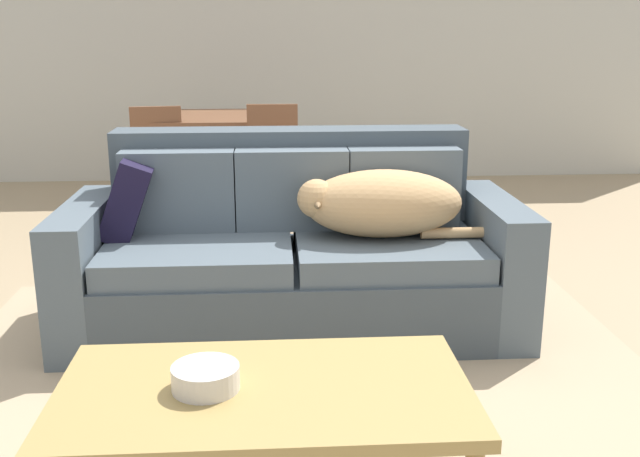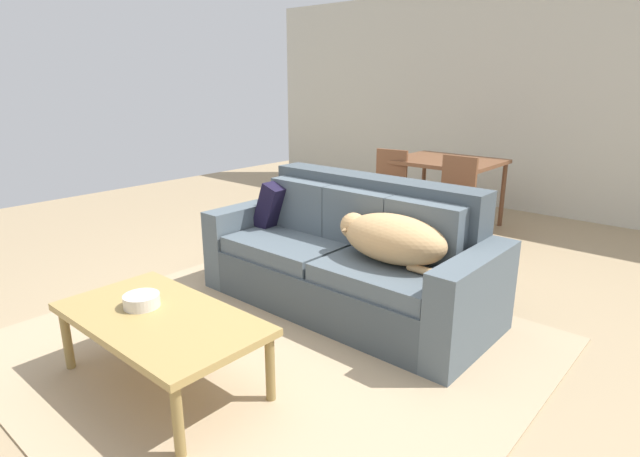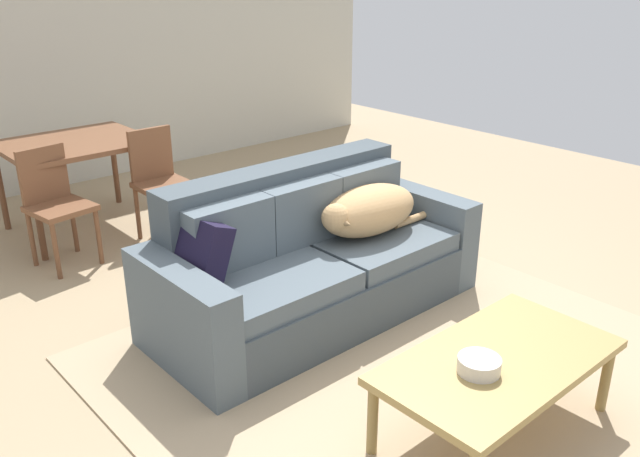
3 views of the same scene
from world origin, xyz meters
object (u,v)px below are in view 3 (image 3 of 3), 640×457
Objects in this scene: dining_chair_near_right at (160,178)px; couch at (311,261)px; throw_pillow_by_left_arm at (198,252)px; dining_chair_near_left at (55,200)px; bowl_on_coffee_table at (479,365)px; dog_on_left_cushion at (368,211)px; dining_table at (75,150)px; coffee_table at (498,366)px.

couch is at bearing -86.56° from dining_chair_near_right.
dining_chair_near_left reaches higher than throw_pillow_by_left_arm.
dining_chair_near_right reaches higher than bowl_on_coffee_table.
couch reaches higher than dog_on_left_cushion.
bowl_on_coffee_table is at bearing -101.24° from couch.
couch is 2.43m from dining_table.
bowl_on_coffee_table is 3.22m from dining_chair_near_right.
dining_chair_near_right is at bearing 104.93° from dog_on_left_cushion.
coffee_table is at bearing -67.05° from throw_pillow_by_left_arm.
throw_pillow_by_left_arm reaches higher than coffee_table.
dining_chair_near_left is (-1.30, 1.90, -0.13)m from dog_on_left_cushion.
dining_table reaches higher than coffee_table.
dog_on_left_cushion reaches higher than bowl_on_coffee_table.
dining_table is at bearing 101.71° from couch.
dog_on_left_cushion is 1.56m from bowl_on_coffee_table.
dining_table is (-0.36, 3.84, 0.31)m from coffee_table.
dining_chair_near_right is (0.81, -0.07, 0.01)m from dining_chair_near_left.
dining_chair_near_left is (-0.61, 3.29, 0.04)m from bowl_on_coffee_table.
dining_table is (0.29, 2.31, 0.05)m from throw_pillow_by_left_arm.
couch is 1.92× the size of dining_table.
dining_chair_near_right is at bearing 86.33° from bowl_on_coffee_table.
coffee_table is at bearing -84.83° from dining_chair_near_left.
throw_pillow_by_left_arm is at bearing -97.04° from dining_table.
dining_table is (-0.20, 3.84, 0.23)m from bowl_on_coffee_table.
couch reaches higher than dining_chair_near_right.
dining_chair_near_left reaches higher than dog_on_left_cushion.
dining_table is at bearing 123.46° from dining_chair_near_right.
dining_chair_near_right is (0.04, 3.21, 0.13)m from coffee_table.
dining_chair_near_right reaches higher than dining_chair_near_left.
dining_chair_near_right is at bearing -13.00° from dining_chair_near_left.
couch reaches higher than bowl_on_coffee_table.
throw_pillow_by_left_arm is 0.42× the size of dining_chair_near_right.
dog_on_left_cushion is 1.01× the size of dining_chair_near_right.
throw_pillow_by_left_arm is 1.68m from coffee_table.
throw_pillow_by_left_arm is 1.77m from dining_chair_near_left.
bowl_on_coffee_table is 3.34m from dining_chair_near_left.
throw_pillow_by_left_arm is 1.93× the size of bowl_on_coffee_table.
couch is 2.44× the size of dining_chair_near_left.
dog_on_left_cushion is at bearing -63.64° from dining_chair_near_left.
throw_pillow_by_left_arm is (-1.18, 0.15, 0.01)m from dog_on_left_cushion.
throw_pillow_by_left_arm is 1.61m from bowl_on_coffee_table.
dining_chair_near_left is 0.98× the size of dining_chair_near_right.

